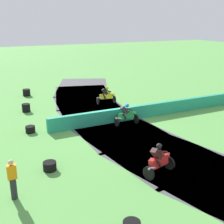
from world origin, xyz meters
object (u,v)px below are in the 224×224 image
Objects in this scene: motorcycle_lead_yellow at (107,96)px; tire_stack_near at (27,93)px; motorcycle_chase_green at (127,115)px; track_marshal at (13,180)px; motorcycle_trailing_red at (160,160)px; tire_stack_mid_b at (30,129)px; tire_stack_mid_a at (26,108)px; tire_stack_far at (50,166)px.

motorcycle_lead_yellow is 7.58m from tire_stack_near.
track_marshal is (-7.78, -5.39, 0.17)m from motorcycle_chase_green.
motorcycle_trailing_red is 1.03× the size of track_marshal.
tire_stack_mid_b is at bearing -150.90° from motorcycle_lead_yellow.
tire_stack_mid_a is at bearing 134.35° from motorcycle_chase_green.
tire_stack_near is 1.07× the size of tire_stack_mid_a.
motorcycle_chase_green is 11.28m from tire_stack_near.
tire_stack_mid_a is (-0.86, -4.76, 0.00)m from tire_stack_near.
track_marshal is (-2.35, -10.94, 0.52)m from tire_stack_mid_a.
motorcycle_trailing_red is at bearing -60.27° from tire_stack_mid_b.
motorcycle_chase_green reaches higher than tire_stack_far.
motorcycle_trailing_red is at bearing -28.62° from tire_stack_far.
tire_stack_mid_a is (-5.43, 5.55, -0.34)m from motorcycle_chase_green.
motorcycle_chase_green is 1.04× the size of track_marshal.
tire_stack_near is 1.13× the size of tire_stack_mid_b.
tire_stack_mid_a is at bearing 107.61° from motorcycle_trailing_red.
tire_stack_near is 16.03m from track_marshal.
motorcycle_trailing_red is 4.93m from tire_stack_far.
motorcycle_lead_yellow is 6.33m from tire_stack_mid_a.
tire_stack_near is at bearing 81.39° from tire_stack_mid_b.
motorcycle_lead_yellow is at bearing 29.10° from tire_stack_mid_b.
tire_stack_near reaches higher than tire_stack_far.
motorcycle_chase_green is 9.47m from track_marshal.
track_marshal is (-8.64, -10.42, 0.17)m from motorcycle_lead_yellow.
motorcycle_chase_green is 7.13m from tire_stack_far.
motorcycle_lead_yellow is 11.48m from motorcycle_trailing_red.
motorcycle_lead_yellow reaches higher than tire_stack_near.
tire_stack_mid_a is at bearing 83.27° from tire_stack_mid_b.
motorcycle_trailing_red reaches higher than tire_stack_far.
motorcycle_trailing_red is 2.80× the size of tire_stack_mid_a.
motorcycle_chase_green is 1.01× the size of motorcycle_trailing_red.
tire_stack_mid_b is at bearing 119.73° from motorcycle_trailing_red.
tire_stack_mid_a is 11.20m from track_marshal.
track_marshal is at bearing -145.28° from motorcycle_chase_green.
tire_stack_mid_a is 4.34m from tire_stack_mid_b.
track_marshal is at bearing 172.82° from motorcycle_trailing_red.
motorcycle_trailing_red is at bearing -80.17° from tire_stack_near.
track_marshal is at bearing -105.51° from tire_stack_mid_b.
motorcycle_chase_green is 6.08m from tire_stack_mid_b.
tire_stack_mid_a is at bearing 86.38° from tire_stack_far.
track_marshal reaches higher than motorcycle_chase_green.
tire_stack_near is 9.17m from tire_stack_mid_b.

